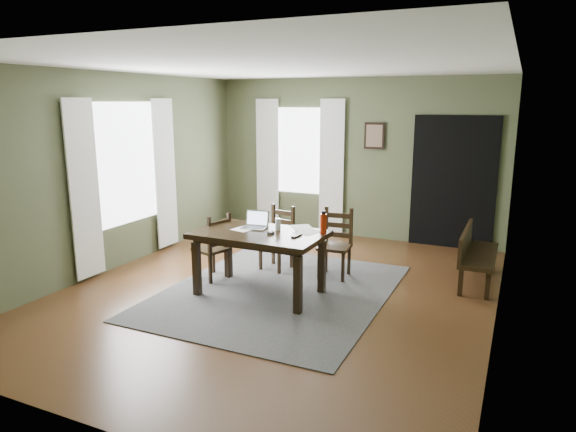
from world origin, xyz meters
The scene contains 24 objects.
ground centered at (0.00, 0.00, -0.01)m, with size 5.00×6.00×0.01m.
room_shell centered at (0.00, 0.00, 1.80)m, with size 5.02×6.02×2.71m.
rug centered at (0.00, 0.00, 0.01)m, with size 2.60×3.20×0.01m.
dining_table centered at (-0.17, -0.16, 0.69)m, with size 1.55×0.94×0.77m.
chair_end centered at (-0.96, 0.05, 0.44)m, with size 0.48×0.48×0.88m.
chair_back_left centered at (-0.39, 0.82, 0.43)m, with size 0.44×0.44×0.88m.
chair_back_right centered at (0.45, 0.84, 0.45)m, with size 0.42×0.43×0.91m.
bench centered at (2.16, 1.34, 0.43)m, with size 0.41×1.26×0.71m.
laptop centered at (-0.31, 0.02, 0.84)m, with size 0.33×0.27×0.21m.
computer_mouse centered at (0.00, -0.18, 0.80)m, with size 0.05×0.09×0.03m, color #3F3F42.
tv_remote centered at (0.32, -0.16, 0.79)m, with size 0.05×0.18×0.02m, color black.
drinking_glass centered at (0.00, 0.02, 0.86)m, with size 0.07×0.07×0.15m, color silver.
water_bottle centered at (0.55, 0.09, 0.91)m, with size 0.10×0.10×0.27m.
paper_a centered at (-0.40, -0.09, 0.78)m, with size 0.23×0.30×0.00m, color white.
paper_c centered at (0.22, 0.25, 0.78)m, with size 0.25×0.32×0.00m, color white.
paper_d centered at (0.37, 0.08, 0.78)m, with size 0.23×0.30×0.00m, color white.
window_left centered at (-2.47, 0.20, 1.45)m, with size 0.01×1.30×1.70m.
window_back centered at (-1.00, 2.97, 1.45)m, with size 1.00×0.01×1.50m.
curtain_left_near centered at (-2.44, -0.62, 1.20)m, with size 0.03×0.48×2.30m.
curtain_left_far centered at (-2.44, 1.02, 1.20)m, with size 0.03×0.48×2.30m.
curtain_back_left centered at (-1.62, 2.94, 1.20)m, with size 0.44×0.03×2.30m.
curtain_back_right centered at (-0.38, 2.94, 1.20)m, with size 0.44×0.03×2.30m.
framed_picture centered at (0.35, 2.97, 1.75)m, with size 0.34×0.03×0.44m.
doorway_back centered at (1.65, 2.97, 1.05)m, with size 1.30×0.03×2.10m.
Camera 1 is at (2.61, -5.40, 2.30)m, focal length 32.00 mm.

